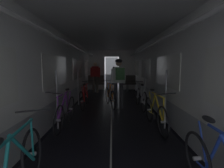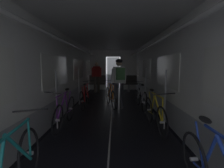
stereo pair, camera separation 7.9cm
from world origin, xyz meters
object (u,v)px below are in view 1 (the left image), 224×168
(bicycle_silver, at_px, (141,98))
(bench_seat_far_left, at_px, (96,82))
(person_cyclist_aisle, at_px, (119,78))
(person_standing_near_bench, at_px, (96,75))
(bicycle_yellow, at_px, (156,113))
(bicycle_purple, at_px, (66,112))
(bench_seat_far_right, at_px, (128,82))
(bicycle_orange_in_aisle, at_px, (111,96))
(bicycle_red, at_px, (85,97))

(bicycle_silver, bearing_deg, bench_seat_far_left, 115.50)
(person_cyclist_aisle, distance_m, person_standing_near_bench, 3.79)
(bench_seat_far_left, distance_m, bicycle_silver, 4.45)
(bicycle_yellow, height_order, person_standing_near_bench, person_standing_near_bench)
(bicycle_yellow, distance_m, person_standing_near_bench, 5.95)
(bicycle_silver, xyz_separation_m, bicycle_purple, (-2.12, -1.85, -0.00))
(bicycle_silver, xyz_separation_m, person_standing_near_bench, (-1.91, 3.64, 0.59))
(bicycle_silver, height_order, bicycle_yellow, same)
(bicycle_purple, bearing_deg, bench_seat_far_right, 71.10)
(bicycle_yellow, bearing_deg, bicycle_purple, 177.18)
(bicycle_purple, xyz_separation_m, bicycle_orange_in_aisle, (1.06, 2.16, 0.00))
(bicycle_orange_in_aisle, bearing_deg, bench_seat_far_left, 102.88)
(bench_seat_far_left, relative_size, person_cyclist_aisle, 0.57)
(bench_seat_far_right, bearing_deg, bicycle_red, -115.66)
(bicycle_red, height_order, bicycle_orange_in_aisle, bicycle_red)
(bicycle_silver, distance_m, bicycle_yellow, 1.96)
(bicycle_silver, xyz_separation_m, bicycle_orange_in_aisle, (-1.07, 0.30, 0.00))
(bicycle_orange_in_aisle, bearing_deg, bicycle_silver, -15.85)
(bench_seat_far_left, distance_m, person_standing_near_bench, 0.55)
(bicycle_purple, bearing_deg, bicycle_yellow, -2.82)
(bench_seat_far_right, distance_m, bicycle_red, 4.30)
(bench_seat_far_right, height_order, person_standing_near_bench, person_standing_near_bench)
(bench_seat_far_left, relative_size, bicycle_yellow, 0.58)
(bicycle_yellow, distance_m, bicycle_orange_in_aisle, 2.51)
(bench_seat_far_left, bearing_deg, bicycle_orange_in_aisle, -77.12)
(person_standing_near_bench, bearing_deg, bicycle_orange_in_aisle, -75.76)
(bench_seat_far_right, relative_size, bicycle_orange_in_aisle, 0.59)
(bicycle_silver, height_order, bicycle_orange_in_aisle, bicycle_silver)
(bench_seat_far_left, xyz_separation_m, bicycle_yellow, (1.94, -5.97, -0.18))
(bench_seat_far_left, height_order, person_standing_near_bench, person_standing_near_bench)
(person_cyclist_aisle, xyz_separation_m, person_standing_near_bench, (-1.15, 3.61, -0.10))
(bench_seat_far_right, relative_size, bicycle_purple, 0.58)
(bench_seat_far_left, xyz_separation_m, bicycle_red, (-0.06, -3.87, -0.19))
(bicycle_silver, relative_size, bicycle_orange_in_aisle, 1.02)
(bicycle_silver, relative_size, bicycle_red, 1.00)
(bench_seat_far_left, xyz_separation_m, bicycle_purple, (-0.21, -5.87, -0.18))
(person_standing_near_bench, bearing_deg, bicycle_red, -91.00)
(bicycle_silver, bearing_deg, bicycle_yellow, -89.23)
(person_cyclist_aisle, relative_size, bicycle_orange_in_aisle, 1.04)
(bench_seat_far_left, relative_size, bench_seat_far_right, 1.00)
(bench_seat_far_right, height_order, bicycle_orange_in_aisle, bench_seat_far_right)
(bicycle_purple, distance_m, person_standing_near_bench, 5.53)
(bicycle_purple, bearing_deg, bicycle_orange_in_aisle, 63.85)
(bicycle_yellow, bearing_deg, bicycle_silver, 90.77)
(bicycle_purple, height_order, bicycle_orange_in_aisle, bicycle_purple)
(person_standing_near_bench, bearing_deg, person_cyclist_aisle, -72.27)
(bicycle_red, distance_m, bicycle_orange_in_aisle, 0.92)
(bench_seat_far_left, height_order, bicycle_orange_in_aisle, bench_seat_far_left)
(bicycle_red, bearing_deg, bicycle_purple, -94.31)
(bench_seat_far_left, distance_m, bicycle_orange_in_aisle, 3.81)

